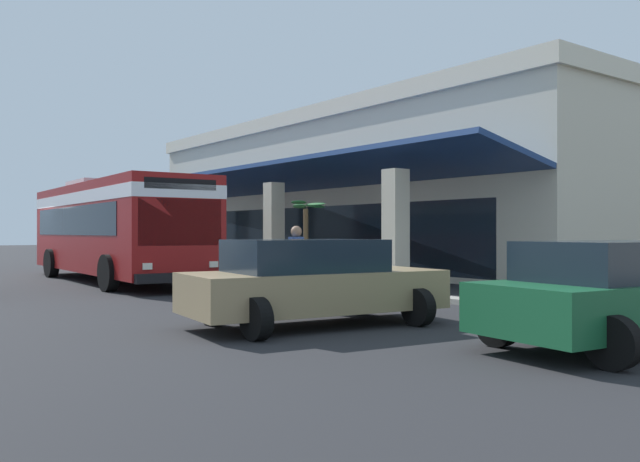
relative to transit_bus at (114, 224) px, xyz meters
The scene contains 8 objects.
ground 8.46m from the transit_bus, 118.38° to the left, with size 120.00×120.00×0.00m, color #262628.
curb_strip 4.50m from the transit_bus, 110.71° to the left, with size 29.68×0.50×0.12m, color #9E998E.
plaza_building 13.64m from the transit_bus, 96.18° to the left, with size 25.04×14.42×6.65m.
transit_bus is the anchor object (origin of this frame).
parked_sedan_tan 12.12m from the transit_bus, ahead, with size 2.79×4.59×1.47m.
parked_sedan_green 16.36m from the transit_bus, ahead, with size 2.77×4.58×1.47m.
pedestrian 9.85m from the transit_bus, ahead, with size 0.49×0.60×1.72m.
potted_palm 6.36m from the transit_bus, 50.39° to the left, with size 1.81×1.71×2.61m.
Camera 1 is at (24.92, -6.62, 1.60)m, focal length 36.78 mm.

